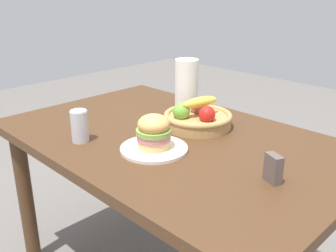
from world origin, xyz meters
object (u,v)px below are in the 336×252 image
(soda_can, at_px, (80,126))
(paper_towel_roll, at_px, (187,85))
(plate, at_px, (154,149))
(napkin_holder, at_px, (273,168))
(sandwich, at_px, (154,131))
(fruit_basket, at_px, (197,117))

(soda_can, bearing_deg, paper_towel_roll, 88.95)
(plate, relative_size, napkin_holder, 2.76)
(sandwich, distance_m, napkin_holder, 0.44)
(soda_can, distance_m, paper_towel_roll, 0.59)
(plate, height_order, paper_towel_roll, paper_towel_roll)
(plate, distance_m, fruit_basket, 0.30)
(plate, xyz_separation_m, paper_towel_roll, (-0.25, 0.45, 0.11))
(plate, relative_size, sandwich, 1.94)
(fruit_basket, height_order, napkin_holder, fruit_basket)
(sandwich, bearing_deg, paper_towel_roll, 119.27)
(plate, relative_size, fruit_basket, 0.86)
(plate, distance_m, napkin_holder, 0.44)
(paper_towel_roll, bearing_deg, napkin_holder, -27.17)
(soda_can, height_order, napkin_holder, soda_can)
(plate, xyz_separation_m, fruit_basket, (-0.05, 0.30, 0.04))
(napkin_holder, bearing_deg, fruit_basket, -178.51)
(plate, height_order, soda_can, soda_can)
(sandwich, height_order, napkin_holder, sandwich)
(soda_can, distance_m, napkin_holder, 0.73)
(sandwich, xyz_separation_m, fruit_basket, (-0.05, 0.30, -0.03))
(sandwich, bearing_deg, soda_can, -151.17)
(plate, bearing_deg, fruit_basket, 99.29)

